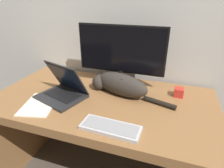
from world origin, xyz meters
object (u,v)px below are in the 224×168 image
(laptop, at_px, (63,91))
(cat, at_px, (119,84))
(monitor, at_px, (121,56))
(external_keyboard, at_px, (111,128))

(laptop, xyz_separation_m, cat, (0.36, 0.16, 0.03))
(laptop, bearing_deg, monitor, 60.96)
(laptop, height_order, cat, laptop)
(laptop, distance_m, external_keyboard, 0.48)
(monitor, height_order, cat, monitor)
(monitor, relative_size, external_keyboard, 1.99)
(external_keyboard, relative_size, cat, 0.53)
(monitor, bearing_deg, laptop, -136.97)
(laptop, bearing_deg, external_keyboard, -10.00)
(cat, bearing_deg, monitor, 118.73)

